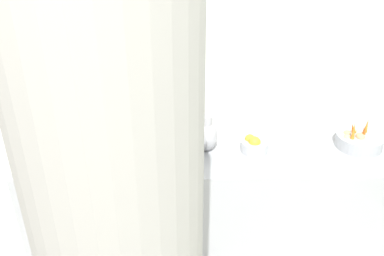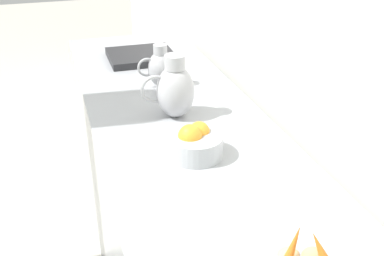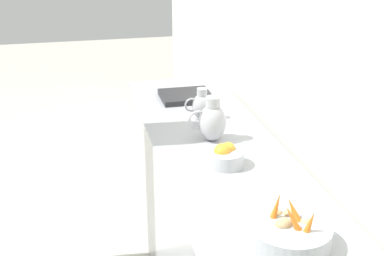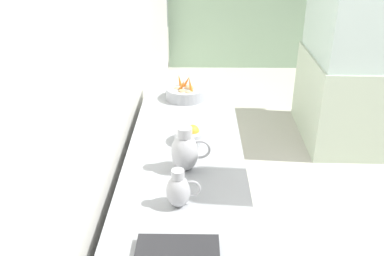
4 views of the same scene
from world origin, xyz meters
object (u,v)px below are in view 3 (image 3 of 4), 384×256
(metal_pitcher_tall, at_px, (212,121))
(metal_pitcher_short, at_px, (202,105))
(vegetable_colander, at_px, (290,234))
(orange_bowl, at_px, (225,156))

(metal_pitcher_tall, relative_size, metal_pitcher_short, 1.29)
(vegetable_colander, distance_m, orange_bowl, 0.71)
(vegetable_colander, height_order, metal_pitcher_short, vegetable_colander)
(orange_bowl, xyz_separation_m, metal_pitcher_tall, (-0.02, -0.32, 0.07))
(vegetable_colander, xyz_separation_m, metal_pitcher_tall, (0.03, -1.03, 0.07))
(vegetable_colander, height_order, metal_pitcher_tall, metal_pitcher_tall)
(vegetable_colander, distance_m, metal_pitcher_short, 1.36)
(metal_pitcher_tall, distance_m, metal_pitcher_short, 0.33)
(metal_pitcher_short, bearing_deg, orange_bowl, 86.54)
(metal_pitcher_short, bearing_deg, metal_pitcher_tall, 86.12)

